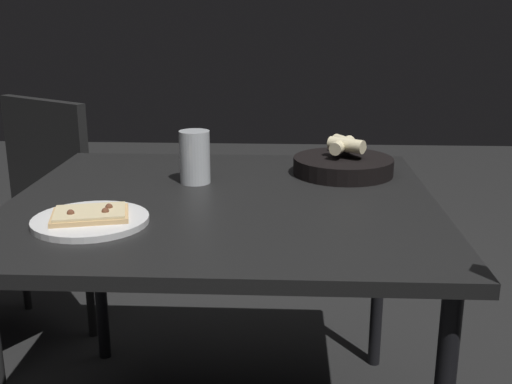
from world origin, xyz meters
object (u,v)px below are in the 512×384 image
dining_table (223,221)px  chair_far (22,206)px  bread_basket (343,164)px  pizza_plate (91,219)px  beer_glass (195,159)px

dining_table → chair_far: chair_far is taller
bread_basket → pizza_plate: bearing=128.1°
chair_far → pizza_plate: bearing=-147.4°
pizza_plate → beer_glass: size_ratio=1.79×
pizza_plate → chair_far: (0.77, 0.50, -0.22)m
beer_glass → chair_far: bearing=57.6°
dining_table → beer_glass: (0.14, 0.09, 0.12)m
beer_glass → chair_far: (0.43, 0.68, -0.28)m
bread_basket → chair_far: 1.15m
pizza_plate → bread_basket: bread_basket is taller
pizza_plate → chair_far: 0.95m
dining_table → beer_glass: size_ratio=7.40×
dining_table → pizza_plate: bearing=127.4°
bread_basket → beer_glass: (-0.11, 0.40, 0.03)m
dining_table → chair_far: 0.96m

